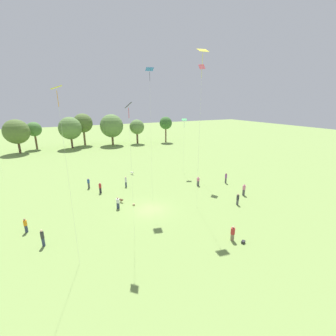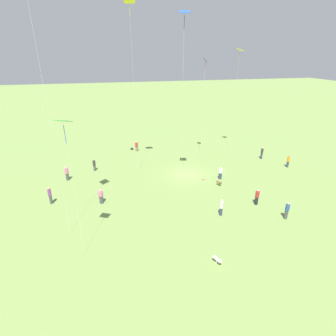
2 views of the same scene
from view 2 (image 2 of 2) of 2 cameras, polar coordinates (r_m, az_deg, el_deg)
name	(u,v)px [view 2 (image 2 of 2)]	position (r m, az deg, el deg)	size (l,w,h in m)	color
ground_plane	(186,174)	(34.44, 3.92, -1.39)	(240.00, 240.00, 0.00)	#7A994C
person_0	(262,153)	(41.56, 19.76, 3.12)	(0.47, 0.47, 1.85)	#333D5B
person_1	(287,210)	(27.61, 24.46, -8.42)	(0.54, 0.54, 1.80)	#4C4C51
person_2	(67,173)	(34.83, -21.15, -1.11)	(0.56, 0.56, 1.84)	#4C4C51
person_3	(288,161)	(39.88, 24.68, 1.31)	(0.50, 0.50, 1.69)	#333D5B
person_4	(257,197)	(28.92, 18.81, -5.98)	(0.47, 0.47, 1.78)	#232328
person_5	(94,165)	(36.50, -15.76, 0.67)	(0.37, 0.37, 1.68)	#4C4C51
person_6	(101,196)	(28.55, -14.38, -6.01)	(0.66, 0.66, 1.65)	#4C4C51
person_7	(221,207)	(26.19, 11.52, -8.34)	(0.39, 0.39, 1.81)	#333D5B
person_8	(50,195)	(30.11, -24.30, -5.47)	(0.45, 0.45, 1.93)	#4C4C51
person_9	(137,146)	(42.56, -6.86, 4.71)	(0.56, 0.56, 1.69)	#847056
person_10	(220,173)	(33.50, 11.34, -1.09)	(0.63, 0.63, 1.64)	#333D5B
kite_0	(130,9)	(32.31, -8.36, 31.07)	(1.32, 1.25, 19.88)	yellow
kite_1	(184,23)	(27.55, 3.55, 28.99)	(1.18, 1.15, 18.21)	blue
kite_3	(205,66)	(37.61, 8.05, 21.05)	(0.88, 0.97, 14.02)	black
kite_5	(64,127)	(18.09, -21.76, 8.24)	(1.21, 1.20, 10.86)	green
kite_6	(239,57)	(41.43, 15.27, 22.34)	(0.79, 0.82, 15.16)	yellow
dog_0	(219,182)	(31.97, 11.03, -3.10)	(0.52, 0.66, 0.58)	brown
dog_1	(217,260)	(21.16, 10.71, -19.00)	(0.50, 0.82, 0.56)	silver
picnic_bag_0	(132,149)	(43.58, -7.85, 4.15)	(0.48, 0.43, 0.28)	#262628
picnic_bag_1	(203,179)	(33.06, 7.73, -2.46)	(0.36, 0.32, 0.25)	#A58459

